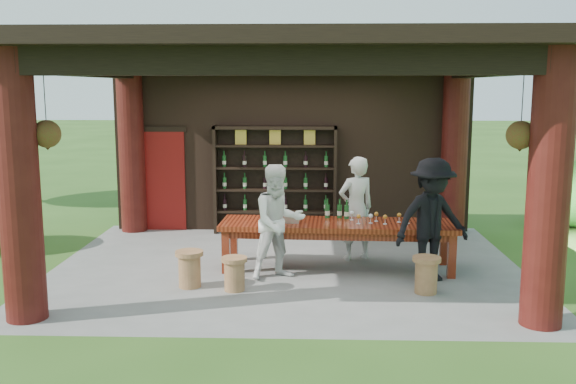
{
  "coord_description": "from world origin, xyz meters",
  "views": [
    {
      "loc": [
        0.34,
        -9.9,
        2.85
      ],
      "look_at": [
        0.0,
        0.4,
        1.15
      ],
      "focal_mm": 40.0,
      "sensor_mm": 36.0,
      "label": 1
    }
  ],
  "objects_px": {
    "stool_near_left": "(234,273)",
    "guest_man": "(432,220)",
    "stool_near_right": "(426,274)",
    "wine_shelf": "(275,180)",
    "host": "(356,208)",
    "tasting_table": "(338,229)",
    "guest_woman": "(278,222)",
    "stool_far_left": "(190,268)",
    "napkin_basket": "(291,218)"
  },
  "relations": [
    {
      "from": "stool_near_right",
      "to": "host",
      "type": "bearing_deg",
      "value": 115.95
    },
    {
      "from": "host",
      "to": "wine_shelf",
      "type": "bearing_deg",
      "value": -76.22
    },
    {
      "from": "stool_near_left",
      "to": "stool_near_right",
      "type": "distance_m",
      "value": 2.68
    },
    {
      "from": "stool_near_left",
      "to": "guest_man",
      "type": "relative_size",
      "value": 0.26
    },
    {
      "from": "tasting_table",
      "to": "guest_man",
      "type": "bearing_deg",
      "value": -23.28
    },
    {
      "from": "stool_near_right",
      "to": "napkin_basket",
      "type": "height_order",
      "value": "napkin_basket"
    },
    {
      "from": "stool_far_left",
      "to": "wine_shelf",
      "type": "bearing_deg",
      "value": 73.47
    },
    {
      "from": "wine_shelf",
      "to": "tasting_table",
      "type": "bearing_deg",
      "value": -65.99
    },
    {
      "from": "wine_shelf",
      "to": "guest_man",
      "type": "height_order",
      "value": "wine_shelf"
    },
    {
      "from": "napkin_basket",
      "to": "host",
      "type": "bearing_deg",
      "value": 30.66
    },
    {
      "from": "stool_near_right",
      "to": "host",
      "type": "distance_m",
      "value": 2.05
    },
    {
      "from": "guest_woman",
      "to": "stool_near_right",
      "type": "bearing_deg",
      "value": -41.92
    },
    {
      "from": "stool_near_left",
      "to": "host",
      "type": "height_order",
      "value": "host"
    },
    {
      "from": "stool_near_right",
      "to": "napkin_basket",
      "type": "xyz_separation_m",
      "value": [
        -1.92,
        1.13,
        0.55
      ]
    },
    {
      "from": "stool_near_left",
      "to": "guest_man",
      "type": "xyz_separation_m",
      "value": [
        2.85,
        0.58,
        0.66
      ]
    },
    {
      "from": "host",
      "to": "guest_man",
      "type": "bearing_deg",
      "value": 108.2
    },
    {
      "from": "napkin_basket",
      "to": "tasting_table",
      "type": "bearing_deg",
      "value": 3.59
    },
    {
      "from": "wine_shelf",
      "to": "host",
      "type": "relative_size",
      "value": 1.38
    },
    {
      "from": "guest_woman",
      "to": "host",
      "type": "bearing_deg",
      "value": 17.46
    },
    {
      "from": "guest_woman",
      "to": "napkin_basket",
      "type": "distance_m",
      "value": 0.51
    },
    {
      "from": "wine_shelf",
      "to": "stool_near_left",
      "type": "distance_m",
      "value": 3.77
    },
    {
      "from": "host",
      "to": "stool_near_left",
      "type": "bearing_deg",
      "value": 20.55
    },
    {
      "from": "host",
      "to": "napkin_basket",
      "type": "height_order",
      "value": "host"
    },
    {
      "from": "host",
      "to": "napkin_basket",
      "type": "bearing_deg",
      "value": 7.56
    },
    {
      "from": "wine_shelf",
      "to": "napkin_basket",
      "type": "height_order",
      "value": "wine_shelf"
    },
    {
      "from": "tasting_table",
      "to": "guest_woman",
      "type": "bearing_deg",
      "value": -149.88
    },
    {
      "from": "stool_near_left",
      "to": "guest_man",
      "type": "height_order",
      "value": "guest_man"
    },
    {
      "from": "stool_near_right",
      "to": "guest_woman",
      "type": "height_order",
      "value": "guest_woman"
    },
    {
      "from": "wine_shelf",
      "to": "napkin_basket",
      "type": "relative_size",
      "value": 9.17
    },
    {
      "from": "guest_woman",
      "to": "napkin_basket",
      "type": "relative_size",
      "value": 6.61
    },
    {
      "from": "wine_shelf",
      "to": "guest_man",
      "type": "xyz_separation_m",
      "value": [
        2.46,
        -3.08,
        -0.14
      ]
    },
    {
      "from": "stool_near_left",
      "to": "guest_man",
      "type": "distance_m",
      "value": 2.98
    },
    {
      "from": "stool_far_left",
      "to": "napkin_basket",
      "type": "relative_size",
      "value": 2.04
    },
    {
      "from": "tasting_table",
      "to": "stool_far_left",
      "type": "height_order",
      "value": "tasting_table"
    },
    {
      "from": "stool_far_left",
      "to": "host",
      "type": "distance_m",
      "value": 3.01
    },
    {
      "from": "tasting_table",
      "to": "wine_shelf",
      "type": "bearing_deg",
      "value": 114.01
    },
    {
      "from": "stool_near_right",
      "to": "host",
      "type": "xyz_separation_m",
      "value": [
        -0.86,
        1.76,
        0.59
      ]
    },
    {
      "from": "guest_woman",
      "to": "guest_man",
      "type": "xyz_separation_m",
      "value": [
        2.25,
        -0.05,
        0.06
      ]
    },
    {
      "from": "stool_far_left",
      "to": "stool_near_left",
      "type": "bearing_deg",
      "value": -12.04
    },
    {
      "from": "host",
      "to": "guest_woman",
      "type": "xyz_separation_m",
      "value": [
        -1.23,
        -1.11,
        -0.0
      ]
    },
    {
      "from": "tasting_table",
      "to": "stool_near_right",
      "type": "height_order",
      "value": "tasting_table"
    },
    {
      "from": "tasting_table",
      "to": "stool_near_left",
      "type": "distance_m",
      "value": 1.93
    },
    {
      "from": "tasting_table",
      "to": "stool_near_left",
      "type": "relative_size",
      "value": 7.67
    },
    {
      "from": "stool_near_left",
      "to": "napkin_basket",
      "type": "xyz_separation_m",
      "value": [
        0.76,
        1.11,
        0.56
      ]
    },
    {
      "from": "wine_shelf",
      "to": "stool_far_left",
      "type": "xyz_separation_m",
      "value": [
        -1.04,
        -3.52,
        -0.77
      ]
    },
    {
      "from": "wine_shelf",
      "to": "guest_woman",
      "type": "height_order",
      "value": "wine_shelf"
    },
    {
      "from": "stool_near_right",
      "to": "guest_man",
      "type": "height_order",
      "value": "guest_man"
    },
    {
      "from": "stool_near_right",
      "to": "stool_near_left",
      "type": "bearing_deg",
      "value": 179.49
    },
    {
      "from": "stool_near_right",
      "to": "guest_man",
      "type": "xyz_separation_m",
      "value": [
        0.16,
        0.6,
        0.64
      ]
    },
    {
      "from": "guest_man",
      "to": "host",
      "type": "bearing_deg",
      "value": 110.29
    }
  ]
}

